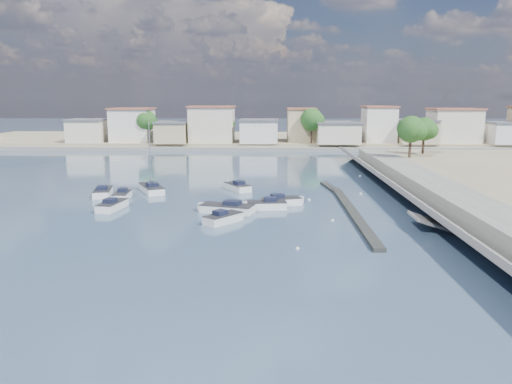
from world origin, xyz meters
TOP-DOWN VIEW (x-y plane):
  - ground at (0.00, 40.00)m, footprint 400.00×400.00m
  - seawall_walkway at (18.50, 13.00)m, footprint 5.00×90.00m
  - breakwater at (6.90, 12.69)m, footprint 2.00×31.02m
  - far_shore_land at (0.00, 92.00)m, footprint 160.00×40.00m
  - far_shore_quay at (0.00, 71.00)m, footprint 160.00×2.50m
  - far_town at (10.71, 76.92)m, footprint 113.01×12.80m
  - shore_trees at (8.34, 68.11)m, footprint 74.56×38.32m
  - motorboat_a at (-18.20, 11.60)m, footprint 2.44×4.99m
  - motorboat_b at (-5.76, 6.20)m, footprint 3.82×4.18m
  - motorboat_c at (-6.15, 10.38)m, footprint 6.19×3.53m
  - motorboat_d at (-2.04, 12.02)m, footprint 4.79×2.16m
  - motorboat_e at (-21.76, 19.12)m, footprint 2.80×5.44m
  - motorboat_f at (-5.73, 23.14)m, footprint 3.84×4.83m
  - motorboat_g at (-18.73, 16.48)m, footprint 1.79×4.57m
  - motorboat_h at (0.02, 14.09)m, footprint 4.95×3.19m
  - sailboat at (-16.55, 21.74)m, footprint 4.54×6.54m
  - mooring_buoys at (4.39, 16.31)m, footprint 16.43×37.18m

SIDE VIEW (x-z plane):
  - ground at x=0.00m, z-range 0.00..0.00m
  - mooring_buoys at x=4.39m, z-range -0.11..0.21m
  - breakwater at x=6.90m, z-range 0.00..0.35m
  - motorboat_d at x=-2.04m, z-range -0.36..1.12m
  - motorboat_b at x=-5.76m, z-range -0.36..1.12m
  - motorboat_f at x=-5.73m, z-range -0.36..1.12m
  - motorboat_e at x=-21.76m, z-range -0.36..1.12m
  - motorboat_h at x=0.02m, z-range -0.36..1.12m
  - motorboat_a at x=-18.20m, z-range -0.36..1.12m
  - motorboat_c at x=-6.15m, z-range -0.36..1.12m
  - motorboat_g at x=-18.73m, z-range -0.36..1.12m
  - far_shore_quay at x=0.00m, z-range 0.00..0.80m
  - sailboat at x=-16.55m, z-range -4.09..4.91m
  - far_shore_land at x=0.00m, z-range 0.00..1.40m
  - seawall_walkway at x=18.50m, z-range 0.00..1.80m
  - far_town at x=10.71m, z-range 0.76..9.11m
  - shore_trees at x=8.34m, z-range 2.26..10.18m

